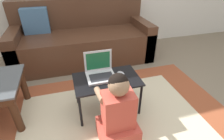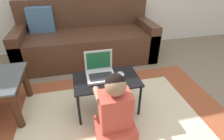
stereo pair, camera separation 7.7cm
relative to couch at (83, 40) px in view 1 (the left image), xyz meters
name	(u,v)px [view 1 (the left image)]	position (x,y,z in m)	size (l,w,h in m)	color
ground_plane	(121,109)	(0.20, -1.32, -0.31)	(16.00, 16.00, 0.00)	#7F705B
area_rug	(112,121)	(0.07, -1.45, -0.30)	(2.47, 1.69, 0.01)	#9E4C2D
couch	(83,40)	(0.00, 0.00, 0.00)	(2.05, 0.84, 0.89)	#4C2D1E
laptop_desk	(107,82)	(0.07, -1.26, 0.03)	(0.64, 0.39, 0.39)	black
laptop	(100,73)	(0.02, -1.19, 0.12)	(0.28, 0.23, 0.24)	silver
computer_mouse	(121,74)	(0.21, -1.25, 0.10)	(0.07, 0.10, 0.04)	#B2B7C1
person_seated	(118,114)	(0.06, -1.64, -0.02)	(0.33, 0.41, 0.67)	#CC4C3D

